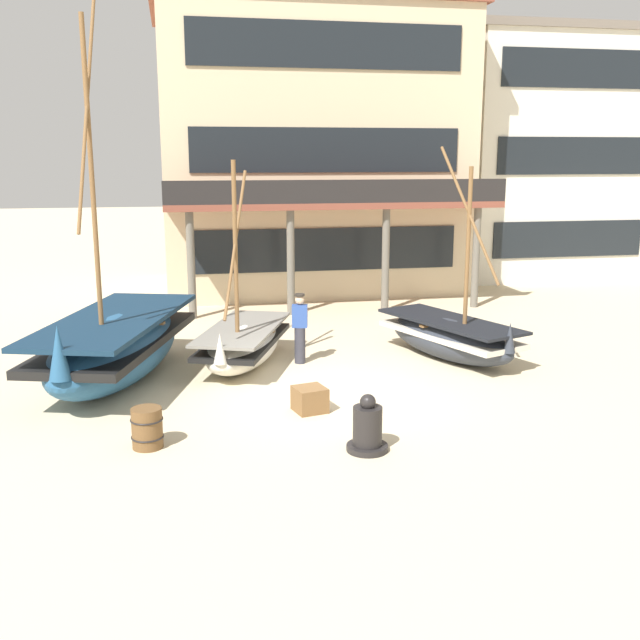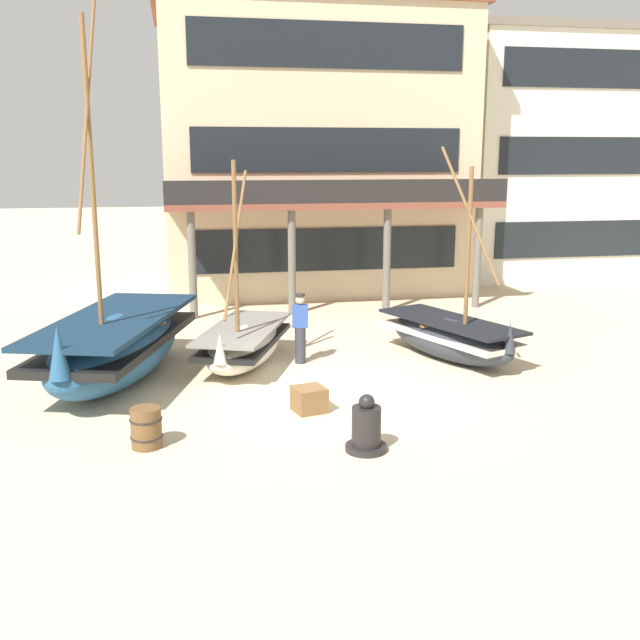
# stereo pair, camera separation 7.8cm
# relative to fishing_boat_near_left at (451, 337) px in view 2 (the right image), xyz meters

# --- Properties ---
(ground_plane) EXTENTS (120.00, 120.00, 0.00)m
(ground_plane) POSITION_rel_fishing_boat_near_left_xyz_m (-3.48, -2.30, -0.55)
(ground_plane) COLOR beige
(fishing_boat_near_left) EXTENTS (2.74, 4.24, 5.07)m
(fishing_boat_near_left) POSITION_rel_fishing_boat_near_left_xyz_m (0.00, 0.00, 0.00)
(fishing_boat_near_left) COLOR #2D333D
(fishing_boat_near_left) RESTS_ON ground
(fishing_boat_centre_large) EXTENTS (3.62, 6.05, 8.31)m
(fishing_boat_centre_large) POSITION_rel_fishing_boat_near_left_xyz_m (-7.84, -0.36, 0.25)
(fishing_boat_centre_large) COLOR #23517A
(fishing_boat_centre_large) RESTS_ON ground
(fishing_boat_far_right) EXTENTS (2.71, 4.09, 4.77)m
(fishing_boat_far_right) POSITION_rel_fishing_boat_near_left_xyz_m (-5.00, 0.36, -0.02)
(fishing_boat_far_right) COLOR silver
(fishing_boat_far_right) RESTS_ON ground
(fisherman_by_hull) EXTENTS (0.40, 0.29, 1.68)m
(fisherman_by_hull) POSITION_rel_fishing_boat_near_left_xyz_m (-3.65, 0.32, 0.28)
(fisherman_by_hull) COLOR #33333D
(fisherman_by_hull) RESTS_ON ground
(capstan_winch) EXTENTS (0.71, 0.71, 0.99)m
(capstan_winch) POSITION_rel_fishing_boat_near_left_xyz_m (-3.44, -5.23, -0.16)
(capstan_winch) COLOR black
(capstan_winch) RESTS_ON ground
(wooden_barrel) EXTENTS (0.56, 0.56, 0.70)m
(wooden_barrel) POSITION_rel_fishing_boat_near_left_xyz_m (-7.06, -4.38, -0.20)
(wooden_barrel) COLOR brown
(wooden_barrel) RESTS_ON ground
(cargo_crate) EXTENTS (0.70, 0.70, 0.48)m
(cargo_crate) POSITION_rel_fishing_boat_near_left_xyz_m (-4.03, -3.11, -0.31)
(cargo_crate) COLOR brown
(cargo_crate) RESTS_ON ground
(harbor_building_main) EXTENTS (11.04, 9.19, 10.04)m
(harbor_building_main) POSITION_rel_fishing_boat_near_left_xyz_m (-1.48, 11.10, 4.46)
(harbor_building_main) COLOR beige
(harbor_building_main) RESTS_ON ground
(harbor_building_annex) EXTENTS (7.61, 5.88, 9.68)m
(harbor_building_annex) POSITION_rel_fishing_boat_near_left_xyz_m (8.38, 12.44, 4.30)
(harbor_building_annex) COLOR silver
(harbor_building_annex) RESTS_ON ground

